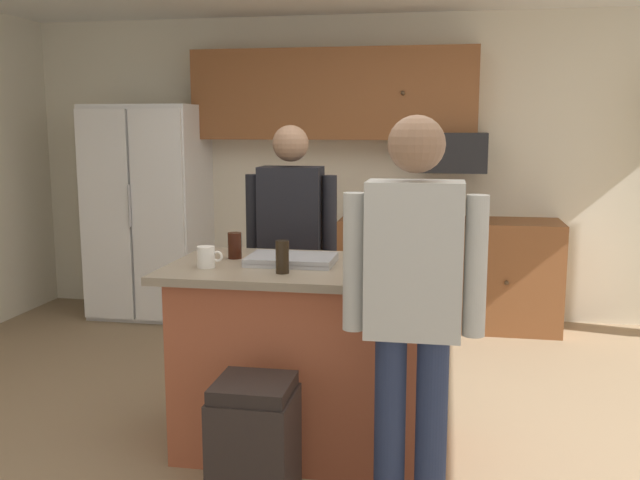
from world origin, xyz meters
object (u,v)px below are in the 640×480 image
at_px(glass_pilsner, 282,257).
at_px(serving_tray, 292,260).
at_px(refrigerator, 149,212).
at_px(microwave_over_range, 452,152).
at_px(kitchen_island, 310,356).
at_px(trash_bin, 255,450).
at_px(person_elder_center, 291,241).
at_px(person_guest_left, 413,297).
at_px(glass_dark_ale, 235,246).
at_px(mug_blue_stoneware, 387,258).
at_px(mug_ceramic_white, 207,257).
at_px(glass_stout_tall, 366,258).

relative_size(glass_pilsner, serving_tray, 0.36).
bearing_deg(refrigerator, microwave_over_range, 2.61).
xyz_separation_m(kitchen_island, serving_tray, (-0.10, 0.02, 0.50)).
distance_m(glass_pilsner, trash_bin, 0.90).
height_order(kitchen_island, glass_pilsner, glass_pilsner).
height_order(refrigerator, person_elder_center, refrigerator).
relative_size(person_guest_left, glass_dark_ale, 12.35).
relative_size(microwave_over_range, kitchen_island, 0.39).
height_order(kitchen_island, mug_blue_stoneware, mug_blue_stoneware).
relative_size(person_elder_center, mug_blue_stoneware, 12.87).
height_order(glass_dark_ale, trash_bin, glass_dark_ale).
distance_m(kitchen_island, person_guest_left, 1.00).
bearing_deg(glass_pilsner, mug_blue_stoneware, 21.46).
height_order(mug_blue_stoneware, mug_ceramic_white, same).
distance_m(kitchen_island, mug_blue_stoneware, 0.66).
xyz_separation_m(glass_stout_tall, trash_bin, (-0.40, -0.63, -0.73)).
height_order(kitchen_island, glass_stout_tall, glass_stout_tall).
bearing_deg(kitchen_island, person_elder_center, 109.23).
relative_size(kitchen_island, person_guest_left, 0.84).
xyz_separation_m(glass_dark_ale, mug_ceramic_white, (-0.07, -0.26, -0.02)).
distance_m(refrigerator, mug_blue_stoneware, 3.30).
xyz_separation_m(microwave_over_range, glass_stout_tall, (-0.41, -2.55, -0.42)).
relative_size(refrigerator, microwave_over_range, 3.29).
distance_m(glass_pilsner, serving_tray, 0.25).
height_order(glass_stout_tall, glass_pilsner, glass_pilsner).
bearing_deg(glass_pilsner, glass_dark_ale, 135.97).
relative_size(refrigerator, glass_dark_ale, 13.30).
bearing_deg(person_elder_center, serving_tray, -6.50).
distance_m(glass_dark_ale, glass_pilsner, 0.47).
distance_m(mug_blue_stoneware, serving_tray, 0.50).
bearing_deg(serving_tray, glass_dark_ale, 165.23).
distance_m(mug_ceramic_white, trash_bin, 0.99).
xyz_separation_m(mug_blue_stoneware, serving_tray, (-0.49, 0.05, -0.03)).
xyz_separation_m(kitchen_island, trash_bin, (-0.10, -0.71, -0.19)).
bearing_deg(serving_tray, trash_bin, -90.23).
bearing_deg(refrigerator, mug_ceramic_white, -60.65).
xyz_separation_m(glass_pilsner, trash_bin, (-0.01, -0.49, -0.75)).
relative_size(person_guest_left, serving_tray, 3.88).
bearing_deg(refrigerator, mug_blue_stoneware, -45.99).
height_order(refrigerator, glass_pilsner, refrigerator).
relative_size(person_elder_center, glass_dark_ale, 12.07).
xyz_separation_m(microwave_over_range, trash_bin, (-0.80, -3.18, -1.15)).
height_order(microwave_over_range, person_elder_center, person_elder_center).
bearing_deg(glass_stout_tall, glass_pilsner, -160.77).
bearing_deg(glass_dark_ale, trash_bin, -68.38).
xyz_separation_m(glass_stout_tall, serving_tray, (-0.39, 0.10, -0.04)).
height_order(refrigerator, mug_blue_stoneware, refrigerator).
xyz_separation_m(glass_dark_ale, serving_tray, (0.33, -0.09, -0.05)).
xyz_separation_m(microwave_over_range, glass_dark_ale, (-1.13, -2.36, -0.41)).
bearing_deg(person_elder_center, mug_ceramic_white, -33.38).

